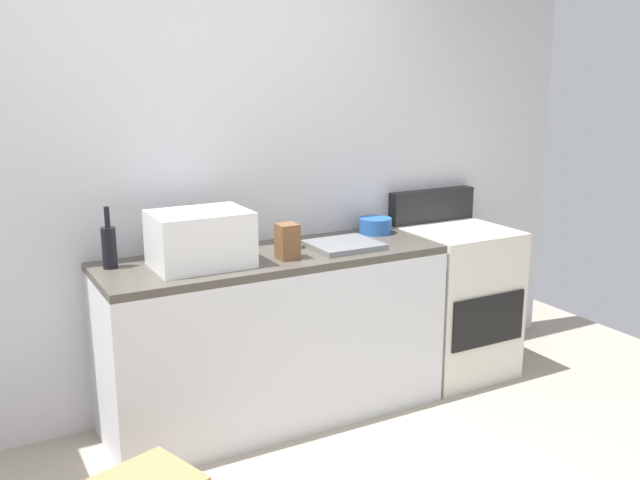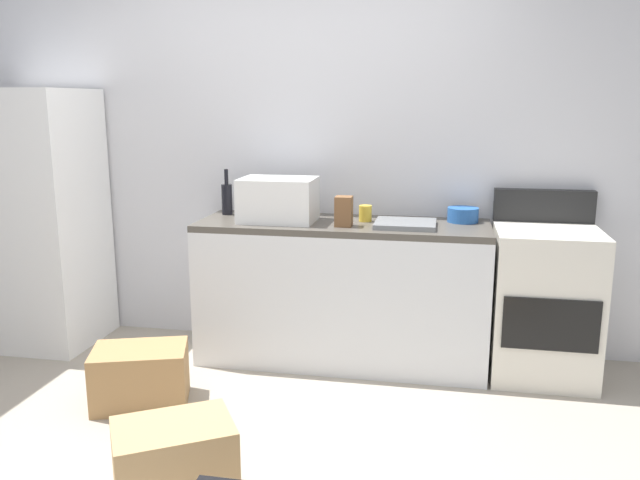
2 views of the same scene
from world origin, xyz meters
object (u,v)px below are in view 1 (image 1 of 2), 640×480
at_px(stove_oven, 454,298).
at_px(mixing_bowl, 375,226).
at_px(coffee_mug, 290,239).
at_px(knife_block, 287,242).
at_px(microwave, 200,239).
at_px(wine_bottle, 109,246).

distance_m(stove_oven, mixing_bowl, 0.70).
xyz_separation_m(coffee_mug, knife_block, (-0.11, -0.18, 0.04)).
distance_m(stove_oven, coffee_mug, 1.19).
bearing_deg(knife_block, microwave, 168.64).
xyz_separation_m(microwave, wine_bottle, (-0.40, 0.17, -0.03)).
bearing_deg(mixing_bowl, knife_block, -158.69).
distance_m(microwave, mixing_bowl, 1.15).
distance_m(microwave, wine_bottle, 0.43).
bearing_deg(mixing_bowl, wine_bottle, -179.38).
bearing_deg(knife_block, coffee_mug, 59.48).
xyz_separation_m(coffee_mug, mixing_bowl, (0.60, 0.09, -0.00)).
bearing_deg(coffee_mug, stove_oven, -2.88).
distance_m(wine_bottle, mixing_bowl, 1.53).
xyz_separation_m(stove_oven, mixing_bowl, (-0.49, 0.15, 0.48)).
height_order(wine_bottle, mixing_bowl, wine_bottle).
height_order(microwave, knife_block, microwave).
height_order(knife_block, mixing_bowl, knife_block).
bearing_deg(knife_block, mixing_bowl, 21.31).
xyz_separation_m(microwave, mixing_bowl, (1.13, 0.19, -0.09)).
bearing_deg(microwave, knife_block, -11.36).
height_order(wine_bottle, knife_block, wine_bottle).
bearing_deg(mixing_bowl, microwave, -170.48).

